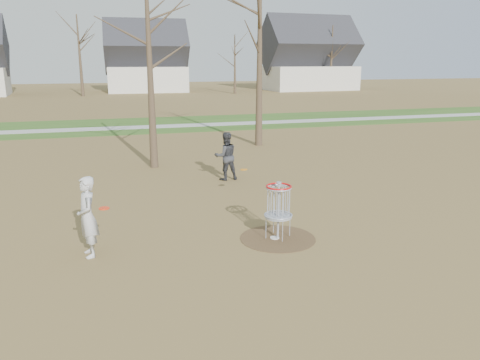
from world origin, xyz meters
name	(u,v)px	position (x,y,z in m)	size (l,w,h in m)	color
ground	(278,238)	(0.00, 0.00, 0.00)	(160.00, 160.00, 0.00)	brown
green_band	(165,124)	(0.00, 21.00, 0.01)	(160.00, 8.00, 0.01)	#2D5119
footpath	(167,126)	(0.00, 20.00, 0.01)	(160.00, 1.50, 0.01)	#9E9E99
dirt_circle	(278,238)	(0.00, 0.00, 0.01)	(1.80, 1.80, 0.01)	#47331E
player_standing	(87,217)	(-4.25, 0.20, 0.88)	(0.64, 0.42, 1.76)	silver
player_throwing	(226,156)	(0.23, 5.79, 0.85)	(0.82, 0.64, 1.69)	#313236
disc_grounded	(275,238)	(-0.07, 0.02, 0.02)	(0.22, 0.22, 0.02)	white
discs_in_play	(190,185)	(-1.79, 1.71, 1.02)	(4.26, 3.54, 0.21)	orange
disc_golf_basket	(278,202)	(0.00, 0.00, 0.91)	(0.64, 0.64, 1.35)	#9EA3AD
bare_trees	(161,46)	(1.78, 35.79, 5.35)	(52.62, 44.98, 9.00)	#382B1E
houses_row	(166,64)	(4.32, 52.56, 3.52)	(56.51, 10.01, 7.26)	silver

